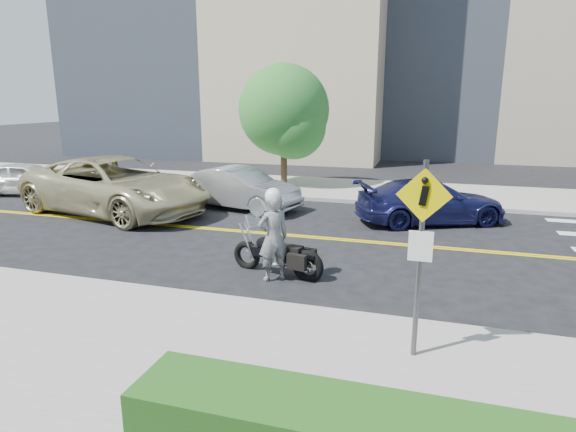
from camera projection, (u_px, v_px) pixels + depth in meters
The scene contains 12 objects.
ground_plane at pixel (279, 234), 14.47m from camera, with size 120.00×120.00×0.00m, color black.
sidewalk_near at pixel (131, 357), 7.48m from camera, with size 60.00×5.00×0.15m, color #9E9B91.
sidewalk_far at pixel (330, 189), 21.43m from camera, with size 60.00×5.00×0.15m, color #9E9B91.
building_mid at pixel (497, 11), 34.05m from camera, with size 18.00×14.00×20.00m, color #A39984.
pedestrian_sign at pixel (421, 242), 6.96m from camera, with size 0.78×0.08×3.00m.
motorcyclist at pixel (273, 235), 10.62m from camera, with size 0.86×0.83×2.11m.
motorcycle at pixel (277, 245), 11.07m from camera, with size 2.28×0.69×1.39m, color black, non-canonical shape.
suv at pixel (116, 186), 16.97m from camera, with size 3.29×7.15×1.99m, color beige.
parked_car_white at pixel (27, 178), 20.35m from camera, with size 1.64×4.09×1.39m, color white.
parked_car_silver at pixel (240, 188), 17.73m from camera, with size 1.61×4.61×1.52m, color #A9ABB1.
parked_car_blue at pixel (431, 202), 15.70m from camera, with size 1.98×4.86×1.41m, color navy.
tree_far_a at pixel (284, 110), 21.28m from camera, with size 4.03×4.03×5.51m.
Camera 1 is at (4.27, -13.26, 3.98)m, focal length 30.00 mm.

